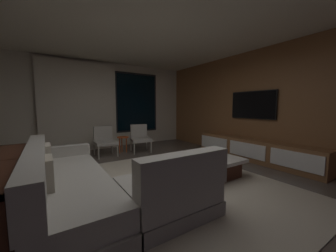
# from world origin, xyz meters

# --- Properties ---
(floor) EXTENTS (9.20, 9.20, 0.00)m
(floor) POSITION_xyz_m (0.00, 0.00, 0.00)
(floor) COLOR #564C44
(back_wall_with_window) EXTENTS (6.60, 0.30, 2.70)m
(back_wall_with_window) POSITION_xyz_m (-0.06, 3.62, 1.34)
(back_wall_with_window) COLOR beige
(back_wall_with_window) RESTS_ON floor
(media_wall) EXTENTS (0.12, 7.80, 2.70)m
(media_wall) POSITION_xyz_m (3.06, 0.00, 1.35)
(media_wall) COLOR brown
(media_wall) RESTS_ON floor
(ceiling) EXTENTS (8.20, 8.20, 0.00)m
(ceiling) POSITION_xyz_m (0.00, 0.00, 2.70)
(ceiling) COLOR beige
(area_rug) EXTENTS (3.20, 3.80, 0.01)m
(area_rug) POSITION_xyz_m (0.35, -0.10, 0.01)
(area_rug) COLOR beige
(area_rug) RESTS_ON floor
(sectional_couch) EXTENTS (1.98, 2.50, 0.82)m
(sectional_couch) POSITION_xyz_m (-0.94, -0.14, 0.29)
(sectional_couch) COLOR gray
(sectional_couch) RESTS_ON floor
(coffee_table) EXTENTS (1.16, 1.16, 0.36)m
(coffee_table) POSITION_xyz_m (1.06, -0.00, 0.19)
(coffee_table) COLOR #472316
(coffee_table) RESTS_ON floor
(book_stack_on_coffee_table) EXTENTS (0.27, 0.20, 0.05)m
(book_stack_on_coffee_table) POSITION_xyz_m (0.93, -0.18, 0.39)
(book_stack_on_coffee_table) COLOR #36ABBC
(book_stack_on_coffee_table) RESTS_ON coffee_table
(accent_chair_near_window) EXTENTS (0.64, 0.66, 0.78)m
(accent_chair_near_window) POSITION_xyz_m (0.89, 2.47, 0.43)
(accent_chair_near_window) COLOR #B2ADA0
(accent_chair_near_window) RESTS_ON floor
(accent_chair_by_curtain) EXTENTS (0.54, 0.56, 0.78)m
(accent_chair_by_curtain) POSITION_xyz_m (-0.11, 2.55, 0.43)
(accent_chair_by_curtain) COLOR #B2ADA0
(accent_chair_by_curtain) RESTS_ON floor
(side_stool) EXTENTS (0.32, 0.32, 0.46)m
(side_stool) POSITION_xyz_m (0.40, 2.56, 0.37)
(side_stool) COLOR #BF4C1E
(side_stool) RESTS_ON floor
(media_console) EXTENTS (0.46, 3.10, 0.52)m
(media_console) POSITION_xyz_m (2.77, 0.05, 0.25)
(media_console) COLOR brown
(media_console) RESTS_ON floor
(mounted_tv) EXTENTS (0.05, 1.19, 0.69)m
(mounted_tv) POSITION_xyz_m (2.95, 0.25, 1.35)
(mounted_tv) COLOR black
(console_table_behind_couch) EXTENTS (0.40, 2.10, 0.74)m
(console_table_behind_couch) POSITION_xyz_m (-1.86, -0.01, 0.42)
(console_table_behind_couch) COLOR #472316
(console_table_behind_couch) RESTS_ON floor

